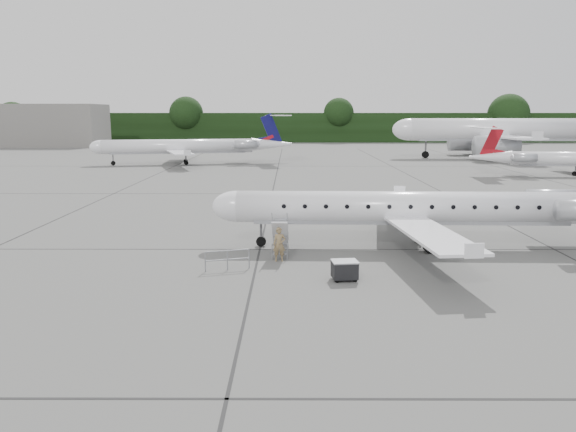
# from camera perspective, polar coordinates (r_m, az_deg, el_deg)

# --- Properties ---
(ground) EXTENTS (320.00, 320.00, 0.00)m
(ground) POSITION_cam_1_polar(r_m,az_deg,el_deg) (28.17, 9.58, -5.62)
(ground) COLOR #575755
(ground) RESTS_ON ground
(treeline) EXTENTS (260.00, 4.00, 8.00)m
(treeline) POSITION_cam_1_polar(r_m,az_deg,el_deg) (156.83, 1.87, 8.97)
(treeline) COLOR black
(treeline) RESTS_ON ground
(terminal_building) EXTENTS (40.00, 14.00, 10.00)m
(terminal_building) POSITION_cam_1_polar(r_m,az_deg,el_deg) (151.59, -25.68, 8.30)
(terminal_building) COLOR slate
(terminal_building) RESTS_ON ground
(main_regional_jet) EXTENTS (26.13, 19.15, 6.57)m
(main_regional_jet) POSITION_cam_1_polar(r_m,az_deg,el_deg) (32.92, 12.35, 2.44)
(main_regional_jet) COLOR white
(main_regional_jet) RESTS_ON ground
(airstair) EXTENTS (0.91, 2.23, 2.06)m
(airstair) POSITION_cam_1_polar(r_m,az_deg,el_deg) (30.75, -0.78, -2.14)
(airstair) COLOR white
(airstair) RESTS_ON ground
(passenger) EXTENTS (0.68, 0.46, 1.81)m
(passenger) POSITION_cam_1_polar(r_m,az_deg,el_deg) (29.55, -0.89, -2.90)
(passenger) COLOR olive
(passenger) RESTS_ON ground
(safety_railing) EXTENTS (2.13, 0.71, 1.00)m
(safety_railing) POSITION_cam_1_polar(r_m,az_deg,el_deg) (28.09, -6.18, -4.52)
(safety_railing) COLOR gray
(safety_railing) RESTS_ON ground
(baggage_cart) EXTENTS (1.25, 1.06, 0.99)m
(baggage_cart) POSITION_cam_1_polar(r_m,az_deg,el_deg) (26.43, 5.77, -5.47)
(baggage_cart) COLOR black
(baggage_cart) RESTS_ON ground
(bg_narrowbody) EXTENTS (38.98, 28.32, 13.86)m
(bg_narrowbody) POSITION_cam_1_polar(r_m,az_deg,el_deg) (105.70, 20.45, 9.28)
(bg_narrowbody) COLOR white
(bg_narrowbody) RESTS_ON ground
(bg_regional_left) EXTENTS (32.92, 26.56, 7.68)m
(bg_regional_left) POSITION_cam_1_polar(r_m,az_deg,el_deg) (88.76, -11.09, 7.65)
(bg_regional_left) COLOR white
(bg_regional_left) RESTS_ON ground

